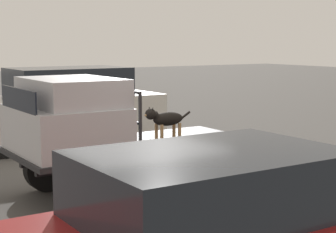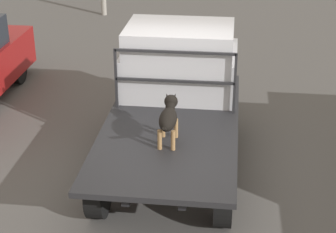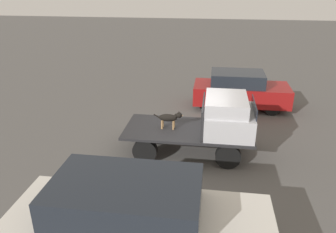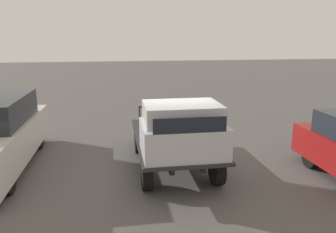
% 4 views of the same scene
% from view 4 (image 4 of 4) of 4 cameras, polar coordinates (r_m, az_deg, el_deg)
% --- Properties ---
extents(ground_plane, '(80.00, 80.00, 0.00)m').
position_cam_4_polar(ground_plane, '(9.19, 0.86, -8.60)').
color(ground_plane, '#514F4C').
extents(flatbed_truck, '(4.18, 2.02, 0.84)m').
position_cam_4_polar(flatbed_truck, '(8.98, 0.88, -4.96)').
color(flatbed_truck, black).
rests_on(flatbed_truck, ground).
extents(truck_cab, '(1.52, 1.90, 1.16)m').
position_cam_4_polar(truck_cab, '(7.58, 2.53, -2.39)').
color(truck_cab, '#B7B7BC').
rests_on(truck_cab, flatbed_truck).
extents(truck_headboard, '(0.04, 1.90, 0.98)m').
position_cam_4_polar(truck_headboard, '(8.31, 1.43, -0.25)').
color(truck_headboard, '#232326').
rests_on(truck_headboard, flatbed_truck).
extents(dog, '(0.98, 0.25, 0.62)m').
position_cam_4_polar(dog, '(9.37, 0.07, -0.34)').
color(dog, '#9E7547').
rests_on(dog, flatbed_truck).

